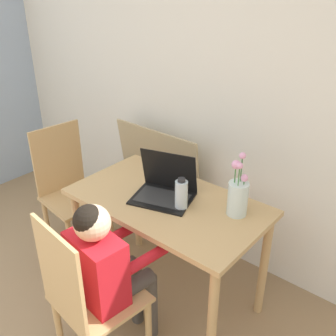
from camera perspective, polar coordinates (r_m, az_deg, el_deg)
wall_back at (r=2.53m, az=9.44°, el=11.59°), size 6.40×0.05×2.50m
dining_table at (r=2.30m, az=-0.10°, el=-6.86°), size 1.13×0.64×0.74m
chair_occupied at (r=2.06m, az=-11.71°, el=-18.07°), size 0.44×0.44×0.93m
chair_spare at (r=2.95m, az=-14.10°, el=-3.05°), size 0.45×0.45×0.93m
person_seated at (r=2.01m, az=-8.92°, el=-13.62°), size 0.35×0.45×0.98m
laptop at (r=2.25m, az=-0.42°, el=-2.73°), size 0.39×0.35×0.26m
flower_vase at (r=2.09m, az=10.10°, el=-3.97°), size 0.11×0.11×0.35m
water_bottle at (r=2.12m, az=1.94°, el=-3.89°), size 0.07×0.07×0.19m
cardboard_panel at (r=3.03m, az=-1.13°, el=-1.98°), size 0.75×0.14×0.88m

